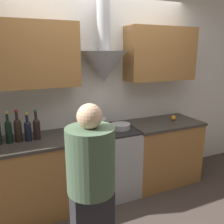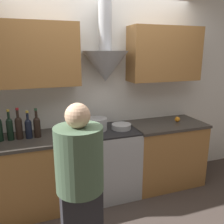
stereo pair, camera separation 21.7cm
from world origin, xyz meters
TOP-DOWN VIEW (x-y plane):
  - ground_plane at (0.00, 0.00)m, footprint 12.00×12.00m
  - wall_back at (-0.05, 0.58)m, footprint 8.40×0.57m
  - counter_left at (-0.99, 0.31)m, footprint 1.33×0.62m
  - counter_right at (0.83, 0.31)m, footprint 1.01×0.62m
  - stove_range at (0.00, 0.32)m, footprint 0.67×0.60m
  - wine_bottle_4 at (-1.14, 0.34)m, footprint 0.07×0.07m
  - wine_bottle_5 at (-1.05, 0.34)m, footprint 0.08×0.08m
  - wine_bottle_6 at (-0.95, 0.33)m, footprint 0.08×0.08m
  - wine_bottle_7 at (-0.86, 0.33)m, footprint 0.08×0.08m
  - stock_pot at (-0.15, 0.35)m, footprint 0.26×0.26m
  - mixing_bowl at (0.15, 0.29)m, footprint 0.25×0.25m
  - orange_fruit at (1.00, 0.32)m, footprint 0.07×0.07m
  - person_foreground_left at (-0.60, -0.73)m, footprint 0.37×0.37m

SIDE VIEW (x-z plane):
  - ground_plane at x=0.00m, z-range 0.00..0.00m
  - counter_left at x=-0.99m, z-range 0.00..0.89m
  - counter_right at x=0.83m, z-range 0.00..0.89m
  - stove_range at x=0.00m, z-range 0.00..0.89m
  - person_foreground_left at x=-0.60m, z-range 0.06..1.55m
  - mixing_bowl at x=0.15m, z-range 0.89..0.95m
  - orange_fruit at x=1.00m, z-range 0.89..0.96m
  - stock_pot at x=-0.15m, z-range 0.89..1.04m
  - wine_bottle_6 at x=-0.95m, z-range 0.85..1.17m
  - wine_bottle_7 at x=-0.86m, z-range 0.85..1.19m
  - wine_bottle_4 at x=-1.14m, z-range 0.85..1.20m
  - wine_bottle_5 at x=-1.05m, z-range 0.85..1.21m
  - wall_back at x=-0.05m, z-range 0.16..2.76m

